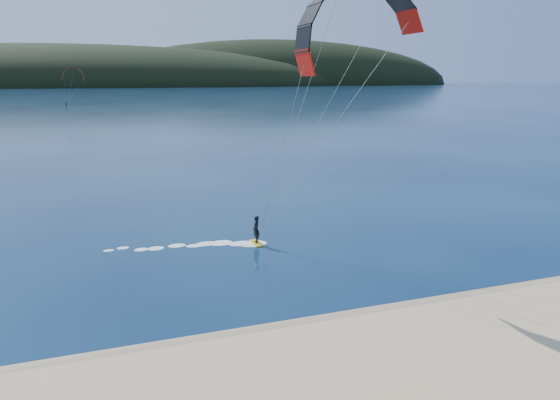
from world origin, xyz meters
The scene contains 4 objects.
wet_sand centered at (0.00, 4.50, 0.05)m, with size 220.00×2.50×0.10m.
headland centered at (0.63, 745.28, 0.00)m, with size 1200.00×310.00×140.00m.
kitesurfer_near centered at (10.48, 13.49, 12.86)m, with size 20.45×7.13×16.58m.
kitesurfer_far centered at (-17.27, 200.33, 11.12)m, with size 8.71×5.58×13.80m.
Camera 1 is at (-3.76, -14.70, 11.49)m, focal length 31.62 mm.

